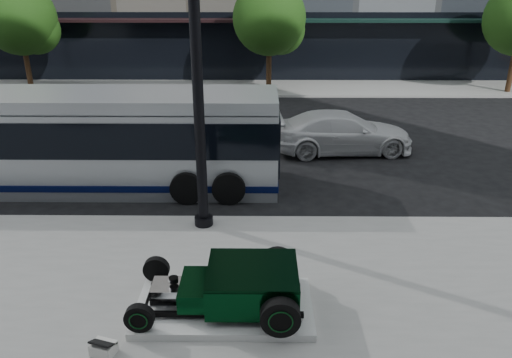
{
  "coord_description": "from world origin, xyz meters",
  "views": [
    {
      "loc": [
        0.56,
        -13.98,
        6.24
      ],
      "look_at": [
        0.45,
        -1.99,
        1.2
      ],
      "focal_mm": 35.0,
      "sensor_mm": 36.0,
      "label": 1
    }
  ],
  "objects_px": {
    "hot_rod": "(241,285)",
    "white_sedan": "(342,132)",
    "lamppost": "(197,69)",
    "transit_bus": "(79,140)"
  },
  "relations": [
    {
      "from": "hot_rod",
      "to": "transit_bus",
      "type": "bearing_deg",
      "value": 128.87
    },
    {
      "from": "transit_bus",
      "to": "white_sedan",
      "type": "relative_size",
      "value": 2.36
    },
    {
      "from": "hot_rod",
      "to": "white_sedan",
      "type": "height_order",
      "value": "white_sedan"
    },
    {
      "from": "hot_rod",
      "to": "lamppost",
      "type": "height_order",
      "value": "lamppost"
    },
    {
      "from": "hot_rod",
      "to": "transit_bus",
      "type": "height_order",
      "value": "transit_bus"
    },
    {
      "from": "hot_rod",
      "to": "white_sedan",
      "type": "relative_size",
      "value": 0.63
    },
    {
      "from": "hot_rod",
      "to": "lamppost",
      "type": "bearing_deg",
      "value": 107.34
    },
    {
      "from": "hot_rod",
      "to": "lamppost",
      "type": "relative_size",
      "value": 0.37
    },
    {
      "from": "lamppost",
      "to": "transit_bus",
      "type": "distance_m",
      "value": 5.58
    },
    {
      "from": "hot_rod",
      "to": "lamppost",
      "type": "xyz_separation_m",
      "value": [
        -1.11,
        3.55,
        3.44
      ]
    }
  ]
}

